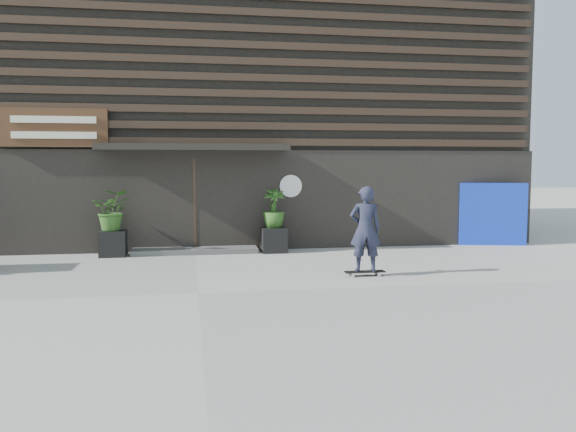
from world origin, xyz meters
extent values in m
plane|color=#A09D98|center=(0.00, 0.00, 0.00)|extent=(80.00, 80.00, 0.00)
cube|color=#484846|center=(0.00, 4.60, 0.06)|extent=(3.00, 0.80, 0.12)
cube|color=black|center=(-1.90, 4.40, 0.30)|extent=(0.60, 0.60, 0.60)
imported|color=#2D591E|center=(-1.90, 4.40, 1.08)|extent=(0.86, 0.75, 0.96)
cube|color=black|center=(1.90, 4.40, 0.30)|extent=(0.60, 0.60, 0.60)
imported|color=#2D591E|center=(1.90, 4.40, 1.08)|extent=(0.54, 0.54, 0.96)
cube|color=#0D29B3|center=(7.81, 4.70, 0.83)|extent=(1.75, 0.50, 1.65)
cube|color=black|center=(0.00, 10.00, 4.00)|extent=(18.00, 10.00, 8.00)
cube|color=black|center=(0.00, 4.94, 1.25)|extent=(18.00, 0.12, 2.50)
cube|color=#38281E|center=(0.00, 4.88, 2.70)|extent=(17.60, 0.08, 0.18)
cube|color=#38281E|center=(0.00, 4.88, 3.09)|extent=(17.60, 0.08, 0.18)
cube|color=#38281E|center=(0.00, 4.88, 3.48)|extent=(17.60, 0.08, 0.18)
cube|color=#38281E|center=(0.00, 4.88, 3.88)|extent=(17.60, 0.08, 0.18)
cube|color=#38281E|center=(0.00, 4.88, 4.27)|extent=(17.60, 0.08, 0.18)
cube|color=#38281E|center=(0.00, 4.88, 4.66)|extent=(17.60, 0.08, 0.18)
cube|color=#38281E|center=(0.00, 4.88, 5.05)|extent=(17.60, 0.08, 0.18)
cube|color=#38281E|center=(0.00, 4.88, 5.45)|extent=(17.60, 0.08, 0.18)
cube|color=#38281E|center=(0.00, 4.88, 5.84)|extent=(17.60, 0.08, 0.18)
cube|color=black|center=(0.00, 4.50, 2.55)|extent=(4.50, 1.00, 0.15)
cube|color=black|center=(0.00, 5.10, 1.15)|extent=(2.40, 0.30, 2.30)
cube|color=#38281E|center=(0.00, 4.92, 1.15)|extent=(0.06, 0.10, 2.30)
cube|color=#472B19|center=(-3.20, 4.80, 3.00)|extent=(2.40, 0.10, 0.90)
cube|color=beige|center=(-3.20, 4.73, 3.18)|extent=(1.90, 0.02, 0.16)
cube|color=beige|center=(-3.20, 4.73, 2.82)|extent=(1.90, 0.02, 0.16)
cylinder|color=white|center=(2.40, 4.86, 1.60)|extent=(0.56, 0.03, 0.56)
cube|color=black|center=(3.19, 1.03, 0.09)|extent=(0.78, 0.20, 0.02)
cylinder|color=#B6B6B1|center=(2.93, 0.93, 0.03)|extent=(0.06, 0.03, 0.06)
cylinder|color=#BBBBB6|center=(2.93, 1.13, 0.03)|extent=(0.06, 0.03, 0.06)
cylinder|color=#A6A7A2|center=(3.45, 0.93, 0.03)|extent=(0.06, 0.03, 0.06)
cylinder|color=#B1B1AC|center=(3.45, 1.13, 0.03)|extent=(0.06, 0.03, 0.06)
imported|color=#1C1E32|center=(3.19, 1.03, 0.91)|extent=(0.65, 0.47, 1.64)
camera|label=1|loc=(-0.12, -9.80, 2.14)|focal=36.88mm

